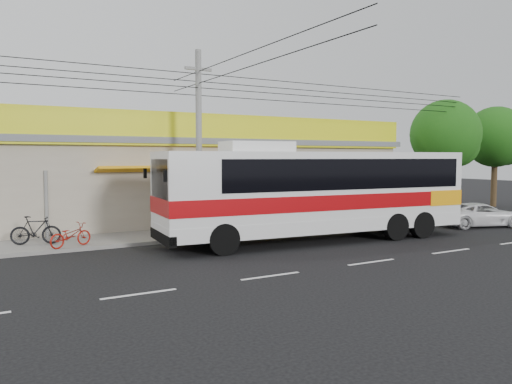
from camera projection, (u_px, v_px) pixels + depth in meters
ground at (326, 250)px, 19.07m from camera, size 120.00×120.00×0.00m
sidewalk at (250, 229)px, 24.27m from camera, size 30.00×3.20×0.15m
lane_markings at (371, 262)px, 16.91m from camera, size 50.00×0.12×0.01m
storefront_building at (204, 179)px, 28.92m from camera, size 22.60×9.20×5.70m
coach_bus at (321, 188)px, 21.17m from camera, size 13.75×4.03×4.18m
motorbike_red at (71, 235)px, 18.91m from camera, size 1.82×1.27×0.91m
motorbike_dark at (36, 230)px, 19.46m from camera, size 1.94×1.00×1.12m
white_car at (480, 215)px, 25.64m from camera, size 4.75×3.26×1.21m
utility_pole at (198, 83)px, 21.61m from camera, size 34.00×14.00×8.19m
tree_near at (448, 137)px, 31.24m from camera, size 4.32×4.32×7.16m
tree_far at (497, 139)px, 35.70m from camera, size 4.33×4.33×7.18m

